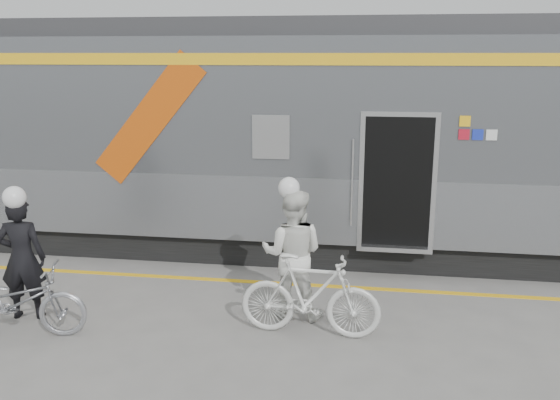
% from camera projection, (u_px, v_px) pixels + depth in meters
% --- Properties ---
extents(ground, '(90.00, 90.00, 0.00)m').
position_uv_depth(ground, '(237.00, 347.00, 7.32)').
color(ground, slate).
rests_on(ground, ground).
extents(train, '(24.00, 3.17, 4.10)m').
position_uv_depth(train, '(274.00, 136.00, 10.88)').
color(train, black).
rests_on(train, ground).
extents(safety_strip, '(24.00, 0.12, 0.01)m').
position_uv_depth(safety_strip, '(267.00, 283.00, 9.39)').
color(safety_strip, yellow).
rests_on(safety_strip, ground).
extents(man, '(0.69, 0.52, 1.70)m').
position_uv_depth(man, '(22.00, 258.00, 7.98)').
color(man, black).
rests_on(man, ground).
extents(bicycle_left, '(1.87, 0.95, 0.94)m').
position_uv_depth(bicycle_left, '(15.00, 302.00, 7.51)').
color(bicycle_left, '#A2A3A9').
rests_on(bicycle_left, ground).
extents(woman, '(0.90, 0.72, 1.79)m').
position_uv_depth(woman, '(293.00, 254.00, 8.02)').
color(woman, white).
rests_on(woman, ground).
extents(bicycle_right, '(1.83, 0.60, 1.09)m').
position_uv_depth(bicycle_right, '(310.00, 295.00, 7.53)').
color(bicycle_right, silver).
rests_on(bicycle_right, ground).
extents(helmet_man, '(0.30, 0.30, 0.30)m').
position_uv_depth(helmet_man, '(14.00, 186.00, 7.74)').
color(helmet_man, white).
rests_on(helmet_man, man).
extents(helmet_woman, '(0.29, 0.29, 0.29)m').
position_uv_depth(helmet_woman, '(293.00, 179.00, 7.77)').
color(helmet_woman, white).
rests_on(helmet_woman, woman).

